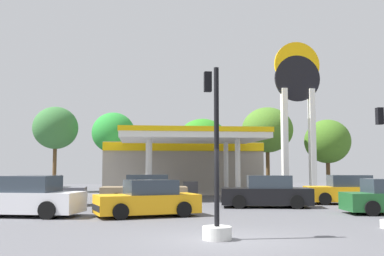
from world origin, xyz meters
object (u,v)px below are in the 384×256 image
object	(u,v)px
tree_4	(267,130)
car_1	(266,193)
tree_2	(113,133)
car_3	(347,191)
car_4	(145,191)
tree_1	(56,128)
tree_3	(203,139)
traffic_signal_0	(216,197)
tree_5	(327,142)
car_0	(42,192)
car_6	(26,198)
car_2	(148,200)
station_pole_sign	(298,99)

from	to	relation	value
tree_4	car_1	bearing A→B (deg)	-106.20
tree_4	tree_2	bearing A→B (deg)	-173.85
car_3	car_4	bearing A→B (deg)	177.61
tree_1	tree_3	distance (m)	12.93
traffic_signal_0	tree_5	distance (m)	31.78
car_0	car_1	world-z (taller)	car_1
tree_3	car_4	bearing A→B (deg)	-107.97
car_0	car_6	xyz separation A→B (m)	(0.43, -5.41, 0.02)
car_6	tree_2	bearing A→B (deg)	82.77
tree_1	tree_3	world-z (taller)	tree_1
tree_3	tree_1	bearing A→B (deg)	-168.39
car_0	tree_5	bearing A→B (deg)	34.75
tree_3	tree_5	xyz separation A→B (m)	(11.36, -1.20, -0.23)
car_6	tree_2	world-z (taller)	tree_2
car_1	tree_1	world-z (taller)	tree_1
car_0	tree_5	distance (m)	27.26
car_2	traffic_signal_0	distance (m)	6.63
station_pole_sign	car_3	world-z (taller)	station_pole_sign
tree_3	tree_4	bearing A→B (deg)	-8.91
car_3	tree_4	world-z (taller)	tree_4
car_1	tree_5	distance (m)	21.06
car_4	car_6	world-z (taller)	car_6
traffic_signal_0	car_0	bearing A→B (deg)	119.95
tree_1	tree_2	xyz separation A→B (m)	(4.72, 0.21, -0.34)
station_pole_sign	car_6	bearing A→B (deg)	-141.30
car_6	tree_5	world-z (taller)	tree_5
traffic_signal_0	tree_4	size ratio (longest dim) A/B	0.65
car_2	tree_4	distance (m)	24.92
tree_5	tree_2	bearing A→B (deg)	-176.47
tree_5	station_pole_sign	bearing A→B (deg)	-125.32
tree_2	tree_3	bearing A→B (deg)	16.78
tree_2	car_2	bearing A→B (deg)	-83.00
traffic_signal_0	tree_2	distance (m)	27.21
traffic_signal_0	tree_1	bearing A→B (deg)	108.73
car_3	car_1	bearing A→B (deg)	-162.30
car_0	tree_1	xyz separation A→B (m)	(-1.81, 14.00, 4.52)
tree_1	tree_5	xyz separation A→B (m)	(24.01, 1.40, -0.87)
car_4	tree_1	world-z (taller)	tree_1
car_3	tree_3	bearing A→B (deg)	107.81
car_6	tree_4	bearing A→B (deg)	52.43
car_1	traffic_signal_0	distance (m)	10.97
station_pole_sign	traffic_signal_0	xyz separation A→B (m)	(-9.54, -20.03, -5.89)
tree_5	car_3	bearing A→B (deg)	-109.75
car_6	tree_4	distance (m)	27.02
tree_4	car_6	bearing A→B (deg)	-127.57
car_4	tree_3	distance (m)	18.15
car_4	traffic_signal_0	xyz separation A→B (m)	(1.78, -12.14, 0.43)
car_0	car_1	size ratio (longest dim) A/B	0.96
car_1	tree_4	distance (m)	19.33
car_1	car_4	world-z (taller)	car_4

